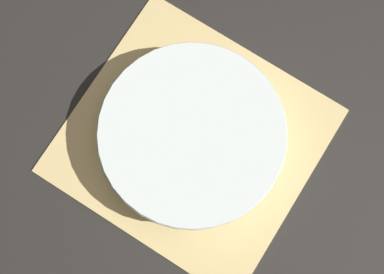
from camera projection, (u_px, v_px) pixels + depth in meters
The scene contains 3 objects.
ground_plane at pixel (192, 140), 0.91m from camera, with size 6.00×6.00×0.00m, color black.
bamboo_mat_center at pixel (192, 140), 0.91m from camera, with size 0.40×0.38×0.01m.
fruit_salad_bowl at pixel (192, 136), 0.87m from camera, with size 0.30×0.30×0.07m.
Camera 1 is at (-0.09, 0.13, 0.90)m, focal length 50.00 mm.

